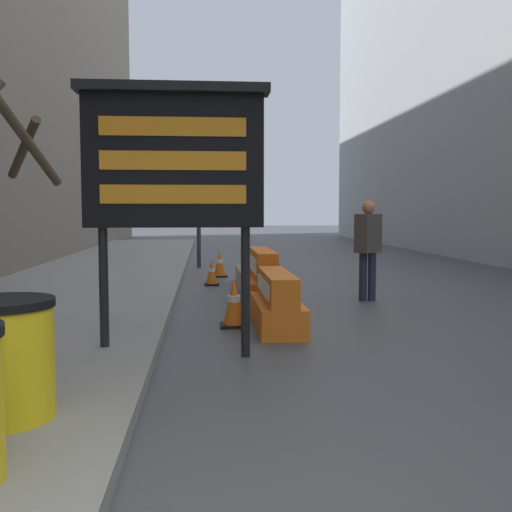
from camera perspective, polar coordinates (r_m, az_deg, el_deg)
name	(u,v)px	position (r m, az deg, el deg)	size (l,w,h in m)	color
barrel_drum_middle	(3,359)	(4.69, -22.99, -9.01)	(0.74, 0.74, 0.87)	yellow
message_board	(174,160)	(6.61, -7.82, 9.04)	(2.06, 0.36, 2.98)	black
jersey_barrier_orange_near	(277,304)	(8.31, 2.01, -4.56)	(0.61, 1.87, 0.78)	orange
jersey_barrier_orange_far	(263,280)	(10.37, 0.63, -2.35)	(0.55, 1.94, 0.95)	orange
jersey_barrier_cream	(252,270)	(12.71, -0.39, -1.39)	(0.60, 2.09, 0.81)	beige
traffic_cone_near	(234,303)	(8.42, -2.11, -4.48)	(0.39, 0.39, 0.69)	black
traffic_cone_mid	(212,273)	(13.05, -4.25, -1.58)	(0.32, 0.32, 0.57)	black
traffic_cone_far	(220,264)	(14.67, -3.48, -0.75)	(0.37, 0.37, 0.66)	black
traffic_light_near_curb	(198,157)	(17.06, -5.53, 9.34)	(0.28, 0.44, 4.31)	#2D2D30
pedestrian_worker	(368,242)	(10.94, 10.62, 1.33)	(0.54, 0.52, 1.81)	#23283D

